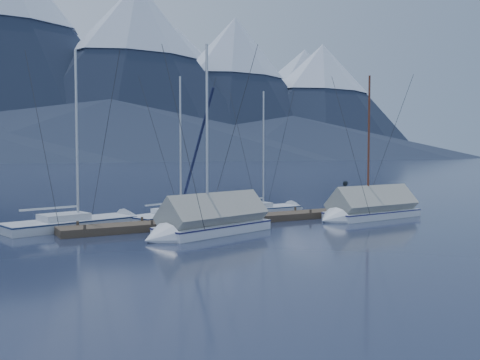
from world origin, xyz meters
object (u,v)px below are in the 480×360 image
at_px(sailboat_covered_near, 366,211).
at_px(person, 346,195).
at_px(sailboat_open_left, 88,224).
at_px(sailboat_open_mid, 187,216).
at_px(sailboat_open_right, 269,210).
at_px(sailboat_covered_far, 205,224).

height_order(sailboat_covered_near, person, sailboat_covered_near).
bearing_deg(sailboat_covered_near, sailboat_open_left, 163.20).
relative_size(sailboat_open_left, sailboat_open_mid, 1.10).
bearing_deg(sailboat_open_left, sailboat_open_right, 4.06).
xyz_separation_m(sailboat_open_left, person, (14.12, -2.46, 1.00)).
relative_size(sailboat_covered_near, sailboat_covered_far, 0.95).
bearing_deg(person, sailboat_open_mid, 66.33).
bearing_deg(sailboat_covered_near, person, 87.26).
distance_m(sailboat_open_left, sailboat_covered_far, 6.28).
height_order(sailboat_open_mid, sailboat_covered_far, sailboat_covered_far).
bearing_deg(sailboat_covered_far, sailboat_open_mid, 74.74).
distance_m(sailboat_open_right, person, 4.65).
bearing_deg(sailboat_covered_far, person, 13.34).
height_order(sailboat_covered_near, sailboat_covered_far, sailboat_covered_far).
bearing_deg(sailboat_open_mid, sailboat_open_right, 2.46).
height_order(sailboat_covered_far, person, sailboat_covered_far).
bearing_deg(sailboat_open_right, sailboat_open_left, -175.94).
distance_m(sailboat_open_mid, sailboat_covered_near, 9.84).
distance_m(sailboat_open_left, sailboat_open_right, 10.97).
distance_m(sailboat_open_right, sailboat_covered_near, 5.90).
xyz_separation_m(sailboat_open_mid, sailboat_open_right, (5.50, 0.24, -0.01)).
bearing_deg(sailboat_open_left, sailboat_open_mid, 5.67).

